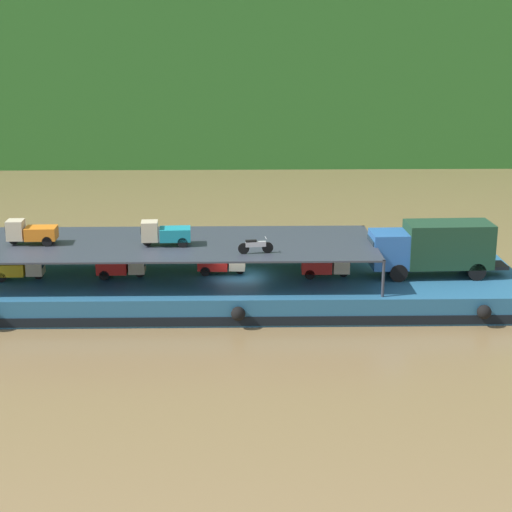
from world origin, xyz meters
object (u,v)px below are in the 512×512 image
object	(u,v)px
mini_truck_lower_stern	(20,267)
motorcycle_upper_port	(255,246)
mini_truck_upper_mid	(165,233)
mini_truck_upper_stern	(31,232)
mini_truck_lower_aft	(122,266)
covered_lorry	(434,247)
mini_truck_lower_mid	(223,262)
mini_truck_lower_fore	(326,265)
cargo_barge	(238,289)

from	to	relation	value
mini_truck_lower_stern	motorcycle_upper_port	size ratio (longest dim) A/B	1.45
mini_truck_upper_mid	mini_truck_upper_stern	bearing A→B (deg)	176.91
mini_truck_lower_aft	covered_lorry	bearing A→B (deg)	-0.18
mini_truck_upper_stern	motorcycle_upper_port	xyz separation A→B (m)	(12.47, -2.21, -0.26)
mini_truck_lower_mid	mini_truck_lower_fore	xyz separation A→B (m)	(5.89, -0.71, 0.00)
mini_truck_lower_stern	mini_truck_lower_mid	size ratio (longest dim) A/B	0.98
mini_truck_lower_fore	motorcycle_upper_port	world-z (taller)	motorcycle_upper_port
mini_truck_lower_aft	mini_truck_lower_fore	size ratio (longest dim) A/B	0.99
covered_lorry	mini_truck_lower_fore	bearing A→B (deg)	-179.39
mini_truck_upper_stern	mini_truck_lower_mid	bearing A→B (deg)	3.67
cargo_barge	mini_truck_lower_stern	xyz separation A→B (m)	(-12.24, -0.26, 1.44)
mini_truck_lower_fore	mini_truck_lower_aft	bearing A→B (deg)	179.41
cargo_barge	mini_truck_upper_stern	distance (m)	12.04
cargo_barge	mini_truck_lower_aft	bearing A→B (deg)	-179.98
cargo_barge	mini_truck_lower_mid	world-z (taller)	mini_truck_lower_mid
mini_truck_lower_fore	motorcycle_upper_port	xyz separation A→B (m)	(-4.09, -2.19, 1.74)
mini_truck_lower_stern	mini_truck_upper_stern	bearing A→B (deg)	12.97
covered_lorry	mini_truck_upper_stern	distance (m)	22.68
cargo_barge	motorcycle_upper_port	bearing A→B (deg)	-67.99
mini_truck_upper_mid	mini_truck_lower_stern	bearing A→B (deg)	178.31
cargo_barge	mini_truck_lower_fore	world-z (taller)	mini_truck_lower_fore
mini_truck_lower_stern	cargo_barge	bearing A→B (deg)	1.19
mini_truck_lower_aft	mini_truck_lower_fore	bearing A→B (deg)	-0.59
mini_truck_lower_mid	motorcycle_upper_port	distance (m)	3.83
covered_lorry	motorcycle_upper_port	distance (m)	10.46
covered_lorry	mini_truck_lower_aft	distance (m)	17.71
mini_truck_lower_mid	mini_truck_upper_stern	xyz separation A→B (m)	(-10.66, -0.68, 2.00)
cargo_barge	motorcycle_upper_port	size ratio (longest dim) A/B	16.97
mini_truck_lower_fore	mini_truck_upper_stern	bearing A→B (deg)	179.90
cargo_barge	mini_truck_lower_aft	size ratio (longest dim) A/B	11.73
cargo_barge	mini_truck_lower_stern	world-z (taller)	mini_truck_lower_stern
mini_truck_lower_mid	mini_truck_lower_fore	world-z (taller)	same
mini_truck_lower_stern	mini_truck_upper_mid	bearing A→B (deg)	-1.69
mini_truck_lower_aft	motorcycle_upper_port	bearing A→B (deg)	-17.10
cargo_barge	motorcycle_upper_port	distance (m)	4.04
mini_truck_lower_mid	mini_truck_upper_mid	distance (m)	3.90
mini_truck_lower_stern	mini_truck_lower_fore	size ratio (longest dim) A/B	0.99
mini_truck_lower_fore	mini_truck_upper_mid	size ratio (longest dim) A/B	0.99
mini_truck_lower_aft	mini_truck_upper_stern	size ratio (longest dim) A/B	1.00
mini_truck_lower_fore	mini_truck_upper_mid	bearing A→B (deg)	-177.62
mini_truck_upper_mid	motorcycle_upper_port	size ratio (longest dim) A/B	1.47
mini_truck_lower_mid	motorcycle_upper_port	world-z (taller)	motorcycle_upper_port
mini_truck_upper_stern	mini_truck_lower_stern	bearing A→B (deg)	-167.03
covered_lorry	motorcycle_upper_port	world-z (taller)	covered_lorry
cargo_barge	covered_lorry	distance (m)	11.39
covered_lorry	mini_truck_upper_stern	bearing A→B (deg)	-179.91
mini_truck_lower_mid	mini_truck_lower_fore	size ratio (longest dim) A/B	1.01
cargo_barge	mini_truck_lower_fore	size ratio (longest dim) A/B	11.61
cargo_barge	mini_truck_upper_mid	world-z (taller)	mini_truck_upper_mid
mini_truck_lower_aft	mini_truck_lower_fore	xyz separation A→B (m)	(11.58, -0.12, 0.00)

